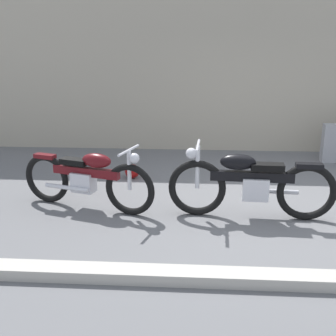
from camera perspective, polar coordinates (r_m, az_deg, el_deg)
ground_plane at (r=6.08m, az=12.30°, el=-5.41°), size 40.00×40.00×0.00m
building_wall at (r=9.08m, az=9.88°, el=13.45°), size 18.00×0.30×3.52m
curb_strip at (r=4.34m, az=16.06°, el=-14.42°), size 18.00×0.24×0.12m
helmet at (r=7.22m, az=-4.92°, el=-0.44°), size 0.25×0.25×0.25m
motorcycle_black at (r=5.60m, az=11.12°, el=-2.09°), size 2.20×0.61×0.99m
motorcycle_maroon at (r=5.91m, az=-10.94°, el=-1.39°), size 1.99×0.82×0.92m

